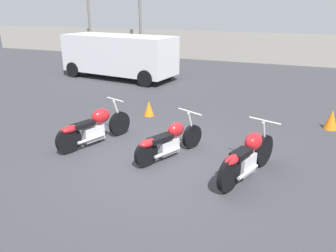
# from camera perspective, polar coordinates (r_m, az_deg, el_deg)

# --- Properties ---
(ground_plane) EXTENTS (60.00, 60.00, 0.00)m
(ground_plane) POSITION_cam_1_polar(r_m,az_deg,el_deg) (7.19, -1.24, -5.91)
(ground_plane) COLOR #38383D
(fence_back) EXTENTS (40.00, 0.04, 1.72)m
(fence_back) POSITION_cam_1_polar(r_m,az_deg,el_deg) (20.19, 15.16, 12.96)
(fence_back) COLOR #9E998E
(fence_back) RESTS_ON ground_plane
(motorcycle_slot_0) EXTENTS (0.91, 2.03, 0.99)m
(motorcycle_slot_0) POSITION_cam_1_polar(r_m,az_deg,el_deg) (8.05, -12.71, -0.15)
(motorcycle_slot_0) COLOR black
(motorcycle_slot_0) RESTS_ON ground_plane
(motorcycle_slot_1) EXTENTS (1.03, 1.83, 0.93)m
(motorcycle_slot_1) POSITION_cam_1_polar(r_m,az_deg,el_deg) (7.17, 0.16, -2.59)
(motorcycle_slot_1) COLOR black
(motorcycle_slot_1) RESTS_ON ground_plane
(motorcycle_slot_2) EXTENTS (0.89, 1.95, 1.04)m
(motorcycle_slot_2) POSITION_cam_1_polar(r_m,az_deg,el_deg) (6.47, 13.69, -5.19)
(motorcycle_slot_2) COLOR black
(motorcycle_slot_2) RESTS_ON ground_plane
(parked_van) EXTENTS (5.46, 2.62, 1.93)m
(parked_van) POSITION_cam_1_polar(r_m,az_deg,el_deg) (15.44, -8.56, 12.23)
(parked_van) COLOR silver
(parked_van) RESTS_ON ground_plane
(traffic_cone_near) EXTENTS (0.31, 0.31, 0.46)m
(traffic_cone_near) POSITION_cam_1_polar(r_m,az_deg,el_deg) (10.00, -3.35, 3.08)
(traffic_cone_near) COLOR orange
(traffic_cone_near) RESTS_ON ground_plane
(traffic_cone_far) EXTENTS (0.35, 0.35, 0.54)m
(traffic_cone_far) POSITION_cam_1_polar(r_m,az_deg,el_deg) (9.91, 26.57, 1.01)
(traffic_cone_far) COLOR orange
(traffic_cone_far) RESTS_ON ground_plane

